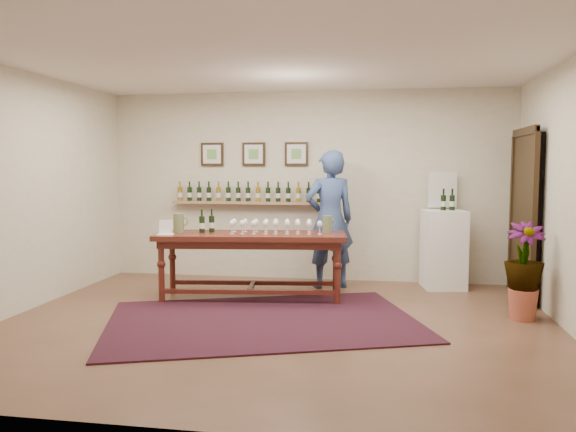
% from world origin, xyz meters
% --- Properties ---
extents(ground, '(6.00, 6.00, 0.00)m').
position_xyz_m(ground, '(0.00, 0.00, 0.00)').
color(ground, '#523924').
rests_on(ground, ground).
extents(room_shell, '(6.00, 6.00, 6.00)m').
position_xyz_m(room_shell, '(2.11, 1.86, 1.12)').
color(room_shell, beige).
rests_on(room_shell, ground).
extents(rug, '(3.86, 3.18, 0.02)m').
position_xyz_m(rug, '(-0.16, 0.07, 0.01)').
color(rug, '#4F140E').
rests_on(rug, ground).
extents(tasting_table, '(2.46, 1.04, 0.85)m').
position_xyz_m(tasting_table, '(-0.52, 1.09, 0.72)').
color(tasting_table, '#431710').
rests_on(tasting_table, ground).
extents(table_glasses, '(1.31, 0.44, 0.18)m').
position_xyz_m(table_glasses, '(-0.28, 1.16, 0.94)').
color(table_glasses, white).
rests_on(table_glasses, tasting_table).
extents(table_bottles, '(0.26, 0.15, 0.27)m').
position_xyz_m(table_bottles, '(-1.10, 1.09, 0.98)').
color(table_bottles, black).
rests_on(table_bottles, tasting_table).
extents(pitcher_left, '(0.18, 0.18, 0.25)m').
position_xyz_m(pitcher_left, '(-1.46, 1.01, 0.97)').
color(pitcher_left, '#5E6B43').
rests_on(pitcher_left, tasting_table).
extents(pitcher_right, '(0.14, 0.14, 0.22)m').
position_xyz_m(pitcher_right, '(0.42, 1.37, 0.96)').
color(pitcher_right, '#5E6B43').
rests_on(pitcher_right, tasting_table).
extents(menu_card, '(0.23, 0.18, 0.18)m').
position_xyz_m(menu_card, '(-1.55, 0.81, 0.94)').
color(menu_card, silver).
rests_on(menu_card, tasting_table).
extents(display_pedestal, '(0.62, 0.62, 1.09)m').
position_xyz_m(display_pedestal, '(1.97, 2.18, 0.55)').
color(display_pedestal, white).
rests_on(display_pedestal, ground).
extents(pedestal_bottles, '(0.32, 0.13, 0.31)m').
position_xyz_m(pedestal_bottles, '(2.01, 2.16, 1.24)').
color(pedestal_bottles, black).
rests_on(pedestal_bottles, display_pedestal).
extents(info_sign, '(0.40, 0.08, 0.55)m').
position_xyz_m(info_sign, '(1.96, 2.35, 1.37)').
color(info_sign, silver).
rests_on(info_sign, display_pedestal).
extents(potted_plant, '(0.50, 0.50, 0.94)m').
position_xyz_m(potted_plant, '(2.66, 0.62, 0.55)').
color(potted_plant, '#A74F37').
rests_on(potted_plant, ground).
extents(person, '(0.82, 0.69, 1.92)m').
position_xyz_m(person, '(0.40, 1.95, 0.96)').
color(person, '#334879').
rests_on(person, ground).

